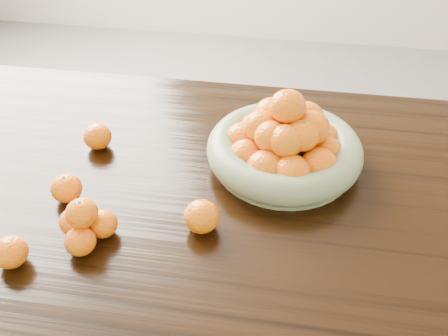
# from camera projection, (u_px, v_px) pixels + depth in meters

# --- Properties ---
(dining_table) EXTENTS (2.00, 1.00, 0.75)m
(dining_table) POSITION_uv_depth(u_px,v_px,m) (238.00, 217.00, 1.23)
(dining_table) COLOR black
(dining_table) RESTS_ON ground
(fruit_bowl) EXTENTS (0.38, 0.38, 0.21)m
(fruit_bowl) POSITION_uv_depth(u_px,v_px,m) (285.00, 144.00, 1.22)
(fruit_bowl) COLOR gray
(fruit_bowl) RESTS_ON dining_table
(orange_pyramid) EXTENTS (0.12, 0.12, 0.11)m
(orange_pyramid) POSITION_uv_depth(u_px,v_px,m) (85.00, 225.00, 1.03)
(orange_pyramid) COLOR orange
(orange_pyramid) RESTS_ON dining_table
(loose_orange_0) EXTENTS (0.07, 0.07, 0.07)m
(loose_orange_0) POSITION_uv_depth(u_px,v_px,m) (66.00, 188.00, 1.13)
(loose_orange_0) COLOR orange
(loose_orange_0) RESTS_ON dining_table
(loose_orange_1) EXTENTS (0.07, 0.07, 0.06)m
(loose_orange_1) POSITION_uv_depth(u_px,v_px,m) (10.00, 252.00, 0.99)
(loose_orange_1) COLOR orange
(loose_orange_1) RESTS_ON dining_table
(loose_orange_2) EXTENTS (0.08, 0.08, 0.07)m
(loose_orange_2) POSITION_uv_depth(u_px,v_px,m) (202.00, 217.00, 1.06)
(loose_orange_2) COLOR orange
(loose_orange_2) RESTS_ON dining_table
(loose_orange_3) EXTENTS (0.07, 0.07, 0.07)m
(loose_orange_3) POSITION_uv_depth(u_px,v_px,m) (97.00, 136.00, 1.29)
(loose_orange_3) COLOR orange
(loose_orange_3) RESTS_ON dining_table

